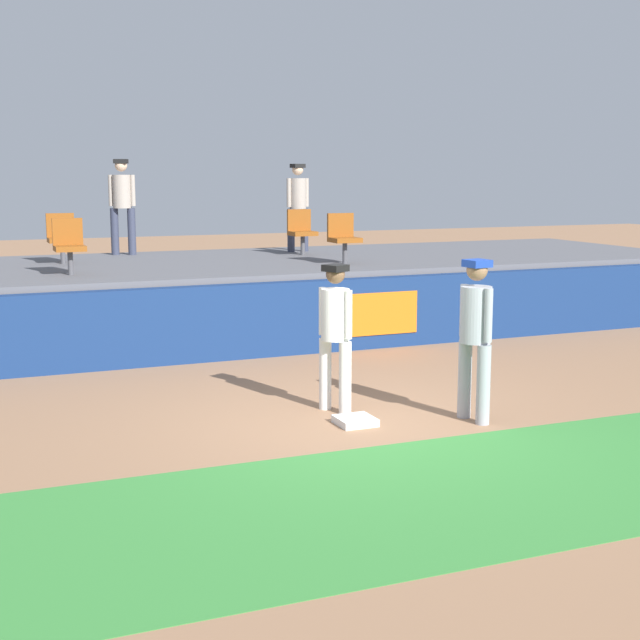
% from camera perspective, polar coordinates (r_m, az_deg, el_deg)
% --- Properties ---
extents(ground_plane, '(60.00, 60.00, 0.00)m').
position_cam_1_polar(ground_plane, '(9.96, 2.36, -6.48)').
color(ground_plane, '#936B4C').
extents(grass_foreground_strip, '(18.00, 2.80, 0.01)m').
position_cam_1_polar(grass_foreground_strip, '(8.05, 9.28, -10.44)').
color(grass_foreground_strip, '#388438').
rests_on(grass_foreground_strip, ground_plane).
extents(first_base, '(0.40, 0.40, 0.08)m').
position_cam_1_polar(first_base, '(9.87, 2.23, -6.38)').
color(first_base, white).
rests_on(first_base, ground_plane).
extents(player_fielder_home, '(0.43, 0.55, 1.69)m').
position_cam_1_polar(player_fielder_home, '(10.21, 0.94, -0.46)').
color(player_fielder_home, white).
rests_on(player_fielder_home, ground_plane).
extents(player_runner_visitor, '(0.38, 0.50, 1.78)m').
position_cam_1_polar(player_runner_visitor, '(9.94, 9.79, -0.53)').
color(player_runner_visitor, '#9EA3AD').
rests_on(player_runner_visitor, ground_plane).
extents(field_wall, '(18.00, 0.26, 1.10)m').
position_cam_1_polar(field_wall, '(13.31, -4.47, -0.05)').
color(field_wall, navy).
rests_on(field_wall, ground_plane).
extents(bleacher_platform, '(18.00, 4.80, 1.19)m').
position_cam_1_polar(bleacher_platform, '(15.74, -7.41, 1.51)').
color(bleacher_platform, '#59595E').
rests_on(bleacher_platform, ground_plane).
extents(seat_back_left, '(0.46, 0.44, 0.84)m').
position_cam_1_polar(seat_back_left, '(15.88, -16.01, 5.16)').
color(seat_back_left, '#4C4C51').
rests_on(seat_back_left, bleacher_platform).
extents(seat_front_right, '(0.47, 0.44, 0.84)m').
position_cam_1_polar(seat_front_right, '(15.29, 1.47, 5.37)').
color(seat_front_right, '#4C4C51').
rests_on(seat_front_right, bleacher_platform).
extents(seat_front_left, '(0.45, 0.44, 0.84)m').
position_cam_1_polar(seat_front_left, '(14.08, -15.57, 4.69)').
color(seat_front_left, '#4C4C51').
rests_on(seat_front_left, bleacher_platform).
extents(seat_back_right, '(0.46, 0.44, 0.84)m').
position_cam_1_polar(seat_back_right, '(16.92, -1.19, 5.75)').
color(seat_back_right, '#4C4C51').
rests_on(seat_back_right, bleacher_platform).
extents(spectator_hooded, '(0.47, 0.36, 1.68)m').
position_cam_1_polar(spectator_hooded, '(17.57, -1.41, 7.52)').
color(spectator_hooded, '#33384C').
rests_on(spectator_hooded, bleacher_platform).
extents(spectator_capped, '(0.47, 0.43, 1.76)m').
position_cam_1_polar(spectator_capped, '(17.24, -12.39, 7.43)').
color(spectator_capped, '#33384C').
rests_on(spectator_capped, bleacher_platform).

